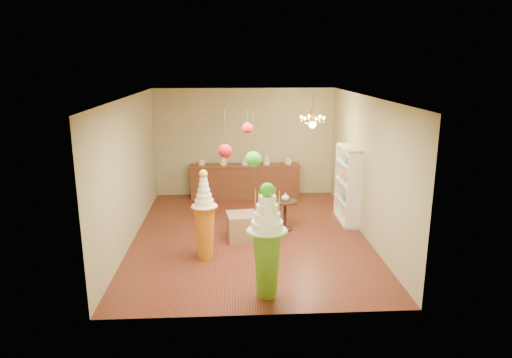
{
  "coord_description": "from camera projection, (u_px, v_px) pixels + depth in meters",
  "views": [
    {
      "loc": [
        -0.39,
        -9.37,
        3.69
      ],
      "look_at": [
        0.14,
        0.0,
        1.28
      ],
      "focal_mm": 32.0,
      "sensor_mm": 36.0,
      "label": 1
    }
  ],
  "objects": [
    {
      "name": "wall_back",
      "position": [
        245.0,
        142.0,
        12.77
      ],
      "size": [
        5.0,
        0.04,
        3.0
      ],
      "primitive_type": "cube",
      "color": "tan",
      "rests_on": "ground"
    },
    {
      "name": "pedestal_green",
      "position": [
        267.0,
        249.0,
        7.22
      ],
      "size": [
        0.78,
        0.78,
        1.9
      ],
      "rotation": [
        0.0,
        0.0,
        0.34
      ],
      "color": "#63A624",
      "rests_on": "floor"
    },
    {
      "name": "wall_left",
      "position": [
        130.0,
        170.0,
        9.49
      ],
      "size": [
        0.04,
        6.5,
        3.0
      ],
      "primitive_type": "cube",
      "color": "tan",
      "rests_on": "ground"
    },
    {
      "name": "sideboard",
      "position": [
        245.0,
        180.0,
        12.75
      ],
      "size": [
        3.04,
        0.54,
        1.16
      ],
      "color": "brown",
      "rests_on": "floor"
    },
    {
      "name": "pom_green_mid",
      "position": [
        253.0,
        159.0,
        7.6
      ],
      "size": [
        0.27,
        0.27,
        1.02
      ],
      "color": "#3A312A",
      "rests_on": "ceiling"
    },
    {
      "name": "round_table",
      "position": [
        285.0,
        211.0,
        10.25
      ],
      "size": [
        0.64,
        0.64,
        0.69
      ],
      "rotation": [
        0.0,
        0.0,
        0.23
      ],
      "color": "black",
      "rests_on": "floor"
    },
    {
      "name": "pom_red_right",
      "position": [
        247.0,
        128.0,
        7.54
      ],
      "size": [
        0.18,
        0.18,
        0.46
      ],
      "color": "#3A312A",
      "rests_on": "ceiling"
    },
    {
      "name": "vase",
      "position": [
        285.0,
        197.0,
        10.16
      ],
      "size": [
        0.21,
        0.21,
        0.18
      ],
      "primitive_type": "imported",
      "rotation": [
        0.0,
        0.0,
        0.24
      ],
      "color": "#F0E9CF",
      "rests_on": "round_table"
    },
    {
      "name": "shelving_unit",
      "position": [
        348.0,
        185.0,
        10.68
      ],
      "size": [
        0.33,
        1.2,
        1.8
      ],
      "color": "#F0E9CF",
      "rests_on": "floor"
    },
    {
      "name": "floor",
      "position": [
        250.0,
        235.0,
        10.0
      ],
      "size": [
        6.5,
        6.5,
        0.0
      ],
      "primitive_type": "plane",
      "color": "#582518",
      "rests_on": "ground"
    },
    {
      "name": "chandelier",
      "position": [
        312.0,
        122.0,
        10.78
      ],
      "size": [
        0.8,
        0.8,
        0.85
      ],
      "rotation": [
        0.0,
        0.0,
        -0.37
      ],
      "color": "#C28644",
      "rests_on": "ceiling"
    },
    {
      "name": "wall_right",
      "position": [
        366.0,
        167.0,
        9.76
      ],
      "size": [
        0.04,
        6.5,
        3.0
      ],
      "primitive_type": "cube",
      "color": "tan",
      "rests_on": "ground"
    },
    {
      "name": "pedestal_orange",
      "position": [
        205.0,
        225.0,
        8.68
      ],
      "size": [
        0.48,
        0.48,
        1.76
      ],
      "rotation": [
        0.0,
        0.0,
        -0.01
      ],
      "color": "orange",
      "rests_on": "floor"
    },
    {
      "name": "wall_front",
      "position": [
        259.0,
        221.0,
        6.48
      ],
      "size": [
        5.0,
        0.04,
        3.0
      ],
      "primitive_type": "cube",
      "color": "tan",
      "rests_on": "ground"
    },
    {
      "name": "ceiling",
      "position": [
        249.0,
        97.0,
        9.25
      ],
      "size": [
        6.5,
        6.5,
        0.0
      ],
      "primitive_type": "plane",
      "rotation": [
        3.14,
        0.0,
        0.0
      ],
      "color": "silver",
      "rests_on": "ground"
    },
    {
      "name": "burlap_riser",
      "position": [
        242.0,
        227.0,
        9.72
      ],
      "size": [
        0.7,
        0.7,
        0.57
      ],
      "primitive_type": "cube",
      "rotation": [
        0.0,
        0.0,
        0.13
      ],
      "color": "#8D6A4C",
      "rests_on": "floor"
    },
    {
      "name": "pom_red_left",
      "position": [
        225.0,
        151.0,
        7.65
      ],
      "size": [
        0.23,
        0.23,
        0.88
      ],
      "color": "#3A312A",
      "rests_on": "ceiling"
    }
  ]
}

